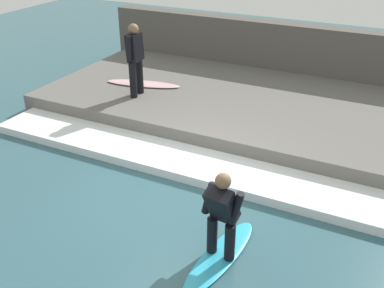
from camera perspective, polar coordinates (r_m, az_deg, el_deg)
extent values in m
plane|color=#335B66|center=(7.82, -1.83, -6.27)|extent=(28.00, 28.00, 0.00)
cube|color=#66635E|center=(10.64, 7.35, 4.67)|extent=(4.40, 9.76, 0.44)
cube|color=#544F49|center=(12.65, 11.37, 11.14)|extent=(0.50, 10.25, 1.67)
cube|color=white|center=(8.42, 0.94, -2.80)|extent=(1.09, 9.27, 0.17)
ellipsoid|color=#2DADD1|center=(6.54, 3.60, -14.00)|extent=(1.82, 0.66, 0.06)
cylinder|color=black|center=(6.39, 2.58, -11.46)|extent=(0.15, 0.15, 0.57)
cylinder|color=black|center=(6.29, 4.83, -12.33)|extent=(0.15, 0.15, 0.57)
cube|color=black|center=(5.99, 3.86, -7.76)|extent=(0.48, 0.42, 0.60)
sphere|color=#846047|center=(5.78, 3.98, -4.71)|extent=(0.22, 0.22, 0.22)
cylinder|color=black|center=(6.06, 2.14, -6.87)|extent=(0.11, 0.21, 0.51)
cylinder|color=black|center=(5.89, 5.65, -8.13)|extent=(0.11, 0.21, 0.51)
cylinder|color=black|center=(10.73, -6.66, 8.58)|extent=(0.16, 0.16, 0.84)
cylinder|color=black|center=(10.48, -7.50, 8.05)|extent=(0.16, 0.16, 0.84)
cube|color=black|center=(10.38, -7.32, 12.08)|extent=(0.41, 0.28, 0.63)
sphere|color=#846047|center=(10.28, -7.46, 14.29)|extent=(0.23, 0.23, 0.23)
cylinder|color=black|center=(10.56, -6.69, 12.60)|extent=(0.12, 0.13, 0.54)
cylinder|color=black|center=(10.19, -7.99, 11.94)|extent=(0.12, 0.13, 0.54)
ellipsoid|color=beige|center=(11.35, -6.22, 7.62)|extent=(0.86, 1.93, 0.06)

